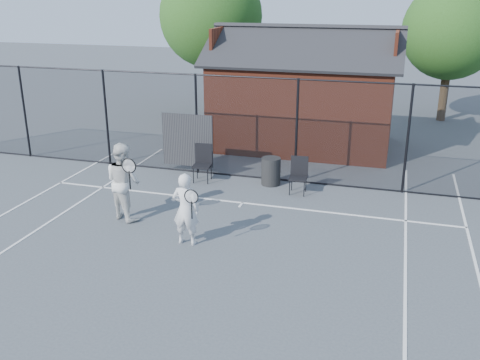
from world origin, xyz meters
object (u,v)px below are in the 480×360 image
(player_back, at_px, (124,181))
(chair_left, at_px, (202,164))
(chair_right, at_px, (298,176))
(clubhouse, at_px, (304,101))
(player_front, at_px, (186,209))
(waste_bin, at_px, (271,171))

(player_back, bearing_deg, chair_left, 73.76)
(player_back, relative_size, chair_right, 1.92)
(clubhouse, height_order, player_front, clubhouse)
(chair_left, relative_size, waste_bin, 1.33)
(chair_left, bearing_deg, player_front, -80.24)
(chair_left, height_order, chair_right, chair_left)
(player_front, height_order, chair_left, player_front)
(chair_left, height_order, waste_bin, chair_left)
(waste_bin, bearing_deg, chair_right, -29.77)
(clubhouse, relative_size, player_front, 4.00)
(player_front, relative_size, chair_left, 1.54)
(waste_bin, bearing_deg, player_front, -101.93)
(player_back, distance_m, chair_left, 3.17)
(player_front, height_order, player_back, player_back)
(chair_left, relative_size, chair_right, 1.07)
(player_front, xyz_separation_m, waste_bin, (0.89, 4.22, -0.42))
(player_front, height_order, chair_right, player_front)
(clubhouse, bearing_deg, waste_bin, -91.58)
(player_front, relative_size, player_back, 0.86)
(clubhouse, bearing_deg, chair_right, -81.26)
(clubhouse, relative_size, waste_bin, 8.21)
(clubhouse, xyz_separation_m, chair_left, (-2.09, -4.71, -1.08))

